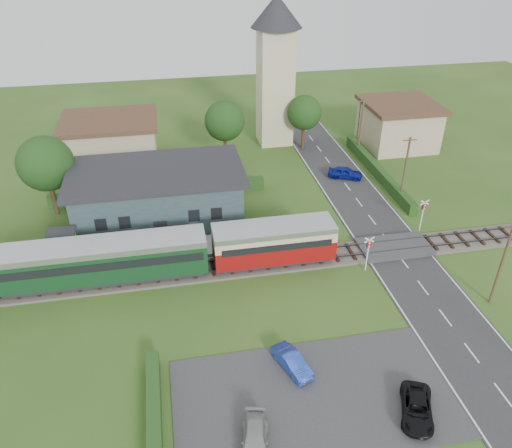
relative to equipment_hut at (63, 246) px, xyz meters
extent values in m
plane|color=#2D4C19|center=(18.00, -5.20, -1.75)|extent=(120.00, 120.00, 0.00)
cube|color=#4C443D|center=(18.00, -3.20, -1.65)|extent=(76.00, 3.20, 0.20)
cube|color=#3F3F47|center=(18.00, -3.92, -1.33)|extent=(76.00, 0.08, 0.15)
cube|color=#3F3F47|center=(18.00, -2.48, -1.33)|extent=(76.00, 0.08, 0.15)
cube|color=#28282B|center=(28.00, -5.20, -1.72)|extent=(6.00, 70.00, 0.05)
cube|color=#333335|center=(16.50, -17.20, -1.71)|extent=(17.00, 9.00, 0.08)
cube|color=#333335|center=(28.00, -3.20, -1.52)|extent=(6.20, 3.40, 0.45)
cube|color=gray|center=(8.00, 0.00, -1.52)|extent=(30.00, 3.00, 0.45)
cube|color=beige|center=(0.00, 0.00, -0.10)|extent=(2.00, 2.00, 2.40)
cube|color=#232328|center=(0.00, 0.00, 1.18)|extent=(2.30, 2.30, 0.15)
cube|color=#2B3A40|center=(8.00, 5.80, 0.65)|extent=(15.00, 8.00, 4.80)
cube|color=#232328|center=(8.00, 5.80, 3.30)|extent=(16.00, 9.00, 0.50)
cube|color=#232328|center=(8.00, 1.86, -0.65)|extent=(1.20, 0.12, 2.20)
cube|color=black|center=(3.00, 1.86, 0.65)|extent=(1.00, 0.12, 1.20)
cube|color=black|center=(5.00, 1.86, 0.65)|extent=(1.00, 0.12, 1.20)
cube|color=black|center=(11.00, 1.86, 0.65)|extent=(1.00, 0.12, 1.20)
cube|color=black|center=(13.00, 1.86, 0.65)|extent=(1.00, 0.12, 1.20)
cube|color=#232328|center=(17.12, -3.20, -1.16)|extent=(9.00, 2.20, 0.50)
cube|color=maroon|center=(17.12, -3.20, -0.16)|extent=(10.00, 2.80, 1.80)
cube|color=beige|center=(17.12, -3.20, 1.09)|extent=(10.00, 2.82, 0.90)
cube|color=black|center=(17.12, -3.20, 0.74)|extent=(9.00, 2.88, 0.60)
cube|color=#AEB1B5|center=(17.12, -3.20, 1.74)|extent=(10.00, 2.90, 0.45)
cube|color=#232328|center=(3.52, -3.20, -1.16)|extent=(15.20, 2.20, 0.50)
cube|color=#10361A|center=(3.52, -3.20, 0.34)|extent=(16.00, 2.80, 2.60)
cube|color=black|center=(3.52, -3.20, 0.74)|extent=(15.40, 2.86, 0.70)
cube|color=#AEB1B5|center=(3.52, -3.20, 1.74)|extent=(16.00, 2.90, 0.50)
cube|color=beige|center=(23.00, 22.80, 5.25)|extent=(4.00, 4.00, 14.00)
cone|color=#232328|center=(23.00, 22.80, 14.05)|extent=(6.00, 6.00, 3.60)
cube|color=tan|center=(3.00, 19.80, 0.75)|extent=(10.00, 8.00, 5.00)
cube|color=#472D1E|center=(3.00, 19.80, 3.50)|extent=(10.80, 8.80, 0.50)
cube|color=tan|center=(38.00, 18.80, 0.75)|extent=(8.00, 8.00, 5.00)
cube|color=#472D1E|center=(38.00, 18.80, 3.50)|extent=(8.80, 8.80, 0.50)
cube|color=#193814|center=(7.00, -17.20, -1.15)|extent=(0.80, 9.00, 1.20)
cube|color=#193814|center=(32.20, 10.80, -1.15)|extent=(0.80, 18.00, 1.20)
cube|color=#193814|center=(8.00, 10.30, -1.10)|extent=(22.00, 0.80, 1.30)
cylinder|color=#332316|center=(-2.00, 8.80, 0.32)|extent=(0.44, 0.44, 4.12)
sphere|color=#143311|center=(-2.00, 8.80, 3.65)|extent=(5.20, 5.20, 5.20)
cylinder|color=#332316|center=(16.00, 17.80, 0.18)|extent=(0.44, 0.44, 3.85)
sphere|color=#143311|center=(16.00, 17.80, 3.29)|extent=(4.60, 4.60, 4.60)
cylinder|color=#332316|center=(26.00, 19.80, 0.04)|extent=(0.44, 0.44, 3.58)
sphere|color=#143311|center=(26.00, 19.80, 2.93)|extent=(4.20, 4.20, 4.20)
cylinder|color=#473321|center=(32.20, -11.20, 1.75)|extent=(0.22, 0.22, 7.00)
cylinder|color=#473321|center=(32.20, 4.80, 1.75)|extent=(0.22, 0.22, 7.00)
cube|color=#473321|center=(32.20, 4.80, 4.95)|extent=(1.40, 0.10, 0.10)
cylinder|color=#473321|center=(32.20, 16.80, 1.75)|extent=(0.22, 0.22, 7.00)
cube|color=#473321|center=(32.20, 16.80, 4.95)|extent=(1.40, 0.10, 0.10)
cylinder|color=silver|center=(24.40, -5.60, -0.25)|extent=(0.12, 0.12, 3.00)
cube|color=#232328|center=(24.40, -5.60, 0.85)|extent=(0.35, 0.18, 0.55)
sphere|color=#FF190C|center=(24.40, -5.72, 1.00)|extent=(0.14, 0.14, 0.14)
sphere|color=#FF190C|center=(24.40, -5.72, 0.70)|extent=(0.14, 0.14, 0.14)
cube|color=silver|center=(24.40, -5.60, 1.25)|extent=(0.84, 0.05, 0.55)
cube|color=silver|center=(24.40, -5.60, 1.25)|extent=(0.84, 0.05, 0.55)
cylinder|color=silver|center=(31.60, -0.80, -0.25)|extent=(0.12, 0.12, 3.00)
cube|color=#232328|center=(31.60, -0.80, 0.85)|extent=(0.35, 0.18, 0.55)
sphere|color=#FF190C|center=(31.60, -0.92, 1.00)|extent=(0.14, 0.14, 0.14)
sphere|color=#FF190C|center=(31.60, -0.92, 0.70)|extent=(0.14, 0.14, 0.14)
cube|color=silver|center=(31.60, -0.80, 1.25)|extent=(0.84, 0.05, 0.55)
cube|color=silver|center=(31.60, -0.80, 1.25)|extent=(0.84, 0.05, 0.55)
cylinder|color=#3F3F47|center=(-4.00, 14.80, 0.75)|extent=(0.14, 0.14, 5.00)
sphere|color=orange|center=(-4.00, 14.80, 3.25)|extent=(0.30, 0.30, 0.30)
cylinder|color=#3F3F47|center=(34.00, 21.80, 0.75)|extent=(0.14, 0.14, 5.00)
sphere|color=orange|center=(34.00, 21.80, 3.25)|extent=(0.30, 0.30, 0.30)
imported|color=navy|center=(28.43, 10.89, -1.06)|extent=(4.04, 2.88, 1.28)
imported|color=#2240AA|center=(15.78, -14.70, -1.11)|extent=(2.29, 3.56, 1.11)
imported|color=#9F9F9F|center=(12.40, -19.70, -1.15)|extent=(2.16, 3.78, 1.03)
imported|color=black|center=(22.07, -19.51, -1.14)|extent=(3.10, 4.17, 1.05)
imported|color=gray|center=(16.13, -0.59, -0.51)|extent=(0.58, 0.38, 1.58)
imported|color=gray|center=(-0.01, -0.60, -0.41)|extent=(0.90, 1.02, 1.77)
camera|label=1|loc=(9.27, -36.39, 23.34)|focal=35.00mm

